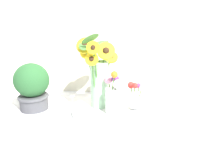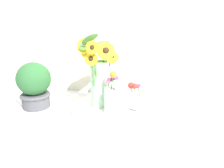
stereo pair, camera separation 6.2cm
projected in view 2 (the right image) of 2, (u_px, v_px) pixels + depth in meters
The scene contains 6 objects.
ground_plane at pixel (104, 117), 1.10m from camera, with size 6.00×6.00×0.00m, color silver.
serving_tray at pixel (112, 109), 1.16m from camera, with size 0.43×0.43×0.02m.
mason_jar_sunflowers at pixel (98, 74), 1.13m from camera, with size 0.21×0.24×0.40m.
vase_small_center at pixel (111, 94), 1.06m from camera, with size 0.09×0.08×0.22m.
vase_bulb_right at pixel (135, 99), 1.12m from camera, with size 0.09×0.09×0.14m.
potted_plant at pixel (34, 84), 1.18m from camera, with size 0.18×0.18×0.25m.
Camera 2 is at (0.21, -0.97, 0.49)m, focal length 35.00 mm.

